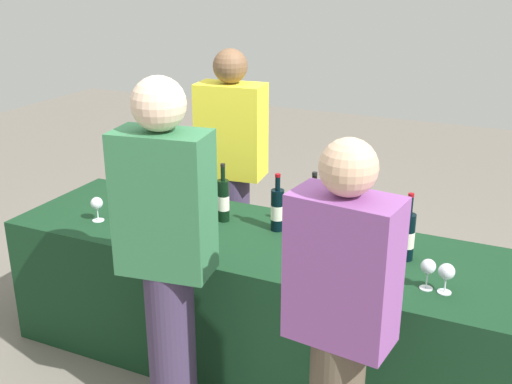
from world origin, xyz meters
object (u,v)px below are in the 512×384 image
Objects in this scene: wine_bottle_1 at (223,200)px; server_pouring at (232,165)px; wine_glass_0 at (97,204)px; wine_glass_2 at (325,241)px; menu_board at (200,202)px; wine_bottle_3 at (314,210)px; wine_bottle_2 at (277,209)px; wine_bottle_4 at (333,217)px; wine_bottle_5 at (407,236)px; guest_1 at (340,322)px; wine_glass_3 at (381,247)px; wine_glass_1 at (144,208)px; wine_glass_5 at (447,273)px; wine_bottle_0 at (168,193)px; wine_glass_4 at (428,268)px; guest_0 at (167,253)px.

wine_bottle_1 is 0.21× the size of server_pouring.
wine_glass_0 is 1.00× the size of wine_glass_2.
wine_bottle_3 is at bearing -34.15° from menu_board.
wine_glass_2 is at bearing -33.47° from wine_bottle_2.
wine_glass_0 is (-0.63, -0.30, -0.02)m from wine_bottle_1.
wine_bottle_4 is 2.34× the size of wine_glass_2.
wine_bottle_5 is at bearing 24.56° from wine_glass_2.
guest_1 is at bearing -42.45° from wine_bottle_1.
wine_bottle_5 is at bearing 56.37° from wine_glass_3.
wine_bottle_3 is 2.41× the size of wine_glass_1.
wine_glass_5 is (0.22, -0.25, -0.03)m from wine_bottle_5.
wine_glass_3 is (1.27, -0.18, -0.00)m from wine_bottle_0.
wine_glass_4 is (1.16, -0.31, -0.02)m from wine_bottle_1.
wine_bottle_0 reaches higher than wine_glass_3.
wine_bottle_1 reaches higher than wine_glass_0.
wine_bottle_0 is 2.20× the size of wine_glass_5.
wine_glass_0 is at bearing 179.65° from wine_glass_5.
guest_0 reaches higher than wine_bottle_1.
wine_bottle_5 is at bearing 6.94° from wine_glass_1.
wine_bottle_3 reaches higher than wine_glass_3.
wine_glass_4 is (0.84, -0.31, -0.01)m from wine_bottle_2.
wine_bottle_4 is at bearing 50.29° from guest_0.
guest_1 is at bearing -19.81° from wine_glass_0.
wine_glass_2 is at bearing 171.26° from wine_glass_5.
wine_bottle_4 reaches higher than wine_glass_5.
wine_glass_2 is (0.04, -0.24, -0.02)m from wine_bottle_4.
wine_bottle_1 is (0.35, 0.01, 0.01)m from wine_bottle_0.
guest_0 is at bearing -57.77° from wine_bottle_0.
wine_glass_3 is 0.09× the size of server_pouring.
wine_glass_0 is 1.29m from wine_glass_2.
guest_0 is (-0.52, -0.56, 0.08)m from wine_glass_2.
wine_bottle_1 is 2.39× the size of wine_glass_2.
menu_board is (-0.67, 0.89, -0.43)m from wine_bottle_1.
wine_glass_1 is at bearing -74.41° from menu_board.
wine_glass_1 reaches higher than menu_board.
wine_glass_5 is 0.09× the size of server_pouring.
wine_glass_2 is at bearing 131.92° from server_pouring.
wine_glass_1 is at bearing -179.71° from wine_glass_2.
wine_bottle_0 is 1.62m from wine_glass_5.
wine_bottle_2 is 0.93× the size of wine_bottle_5.
wine_glass_2 is 0.09× the size of server_pouring.
wine_glass_1 is 0.92× the size of wine_glass_3.
server_pouring reaches higher than wine_glass_5.
wine_bottle_1 reaches higher than wine_bottle_4.
wine_bottle_5 is at bearing 30.91° from guest_0.
wine_bottle_1 is 0.64m from server_pouring.
wine_glass_2 is 1.21m from server_pouring.
wine_bottle_3 reaches higher than wine_glass_2.
wine_glass_4 is 0.17× the size of menu_board.
wine_bottle_4 reaches higher than menu_board.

